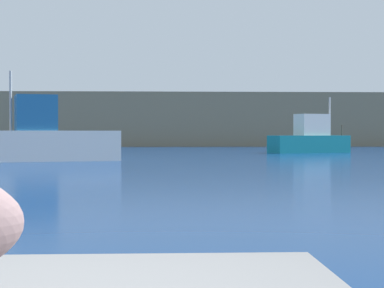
% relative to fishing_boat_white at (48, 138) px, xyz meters
% --- Properties ---
extents(hillside_backdrop, '(140.00, 14.48, 5.12)m').
position_rel_fishing_boat_white_xyz_m(hillside_backdrop, '(4.66, 38.49, 1.50)').
color(hillside_backdrop, '#7F755B').
rests_on(hillside_backdrop, ground).
extents(fishing_boat_white, '(6.39, 3.58, 4.09)m').
position_rel_fishing_boat_white_xyz_m(fishing_boat_white, '(0.00, 0.00, 0.00)').
color(fishing_boat_white, white).
rests_on(fishing_boat_white, ground).
extents(fishing_boat_teal, '(5.52, 3.37, 3.63)m').
position_rel_fishing_boat_white_xyz_m(fishing_boat_teal, '(14.83, 11.93, -0.16)').
color(fishing_boat_teal, teal).
rests_on(fishing_boat_teal, ground).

